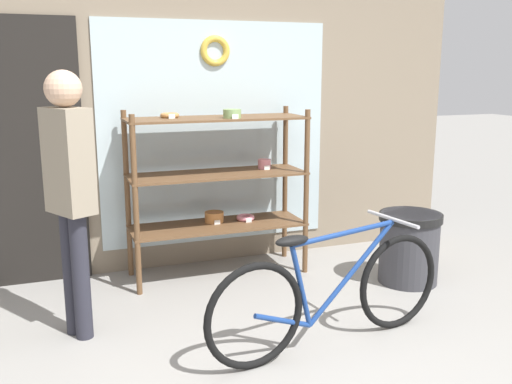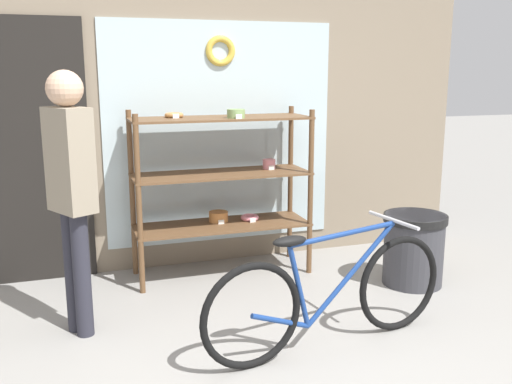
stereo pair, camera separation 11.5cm
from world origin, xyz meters
The scene contains 5 objects.
storefront_facade centered at (-0.04, 2.30, 1.53)m, with size 5.03×0.13×3.14m.
display_case centered at (0.12, 1.92, 0.83)m, with size 1.45×0.49×1.39m.
bicycle centered at (0.39, 0.43, 0.35)m, with size 1.72×0.46×0.78m.
pedestrian centered at (-1.07, 1.14, 1.01)m, with size 0.31×0.37×1.70m.
trash_bin centered at (1.50, 1.20, 0.31)m, with size 0.50×0.50×0.58m.
Camera 1 is at (-1.19, -2.49, 1.70)m, focal length 40.00 mm.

